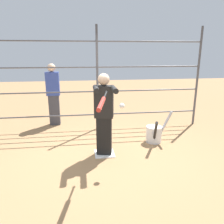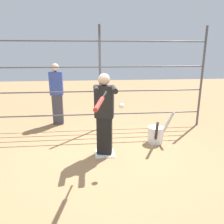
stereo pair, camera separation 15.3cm
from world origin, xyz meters
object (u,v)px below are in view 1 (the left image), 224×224
(batter, at_px, (104,113))
(baseball_bat_swinging, at_px, (102,102))
(softball_in_flight, at_px, (122,106))
(bystander_behind_fence, at_px, (53,94))
(bat_bucket, at_px, (154,134))

(batter, distance_m, baseball_bat_swinging, 1.05)
(baseball_bat_swinging, distance_m, softball_in_flight, 0.62)
(batter, bearing_deg, bystander_behind_fence, -60.31)
(softball_in_flight, height_order, bystander_behind_fence, bystander_behind_fence)
(baseball_bat_swinging, height_order, bystander_behind_fence, bystander_behind_fence)
(baseball_bat_swinging, bearing_deg, bat_bucket, -133.46)
(bystander_behind_fence, bearing_deg, batter, 119.69)
(batter, xyz_separation_m, bat_bucket, (-1.22, -0.48, -0.69))
(bat_bucket, bearing_deg, baseball_bat_swinging, 46.54)
(bat_bucket, relative_size, bystander_behind_fence, 0.43)
(batter, bearing_deg, bat_bucket, -158.69)
(softball_in_flight, bearing_deg, bystander_behind_fence, -60.68)
(baseball_bat_swinging, bearing_deg, bystander_behind_fence, -70.55)
(softball_in_flight, height_order, bat_bucket, softball_in_flight)
(batter, height_order, baseball_bat_swinging, batter)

